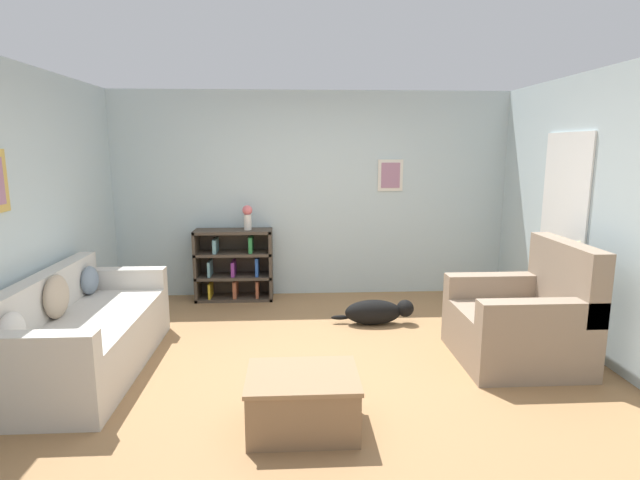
% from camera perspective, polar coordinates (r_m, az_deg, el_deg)
% --- Properties ---
extents(ground_plane, '(14.00, 14.00, 0.00)m').
position_cam_1_polar(ground_plane, '(4.59, 0.28, -13.95)').
color(ground_plane, '#997047').
extents(wall_back, '(5.60, 0.13, 2.60)m').
position_cam_1_polar(wall_back, '(6.45, -0.89, 5.20)').
color(wall_back, silver).
rests_on(wall_back, ground_plane).
extents(wall_left, '(0.13, 5.00, 2.60)m').
position_cam_1_polar(wall_left, '(4.79, -31.78, 1.78)').
color(wall_left, silver).
rests_on(wall_left, ground_plane).
extents(wall_right, '(0.16, 5.00, 2.60)m').
position_cam_1_polar(wall_right, '(5.07, 30.42, 2.20)').
color(wall_right, silver).
rests_on(wall_right, ground_plane).
extents(couch, '(0.88, 1.98, 0.85)m').
position_cam_1_polar(couch, '(4.80, -25.48, -9.76)').
color(couch, beige).
rests_on(couch, ground_plane).
extents(bookshelf, '(0.96, 0.36, 0.89)m').
position_cam_1_polar(bookshelf, '(6.41, -9.72, -2.85)').
color(bookshelf, '#42382D').
rests_on(bookshelf, ground_plane).
extents(recliner_chair, '(1.03, 1.04, 1.09)m').
position_cam_1_polar(recliner_chair, '(4.89, 22.22, -8.59)').
color(recliner_chair, gray).
rests_on(recliner_chair, ground_plane).
extents(coffee_table, '(0.76, 0.58, 0.39)m').
position_cam_1_polar(coffee_table, '(3.57, -1.99, -17.74)').
color(coffee_table, '#846647').
rests_on(coffee_table, ground_plane).
extents(dog, '(0.90, 0.25, 0.27)m').
position_cam_1_polar(dog, '(5.52, 6.54, -8.14)').
color(dog, black).
rests_on(dog, ground_plane).
extents(vase, '(0.12, 0.12, 0.31)m').
position_cam_1_polar(vase, '(6.25, -8.29, 2.74)').
color(vase, silver).
rests_on(vase, bookshelf).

